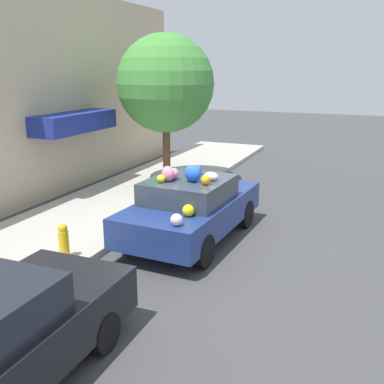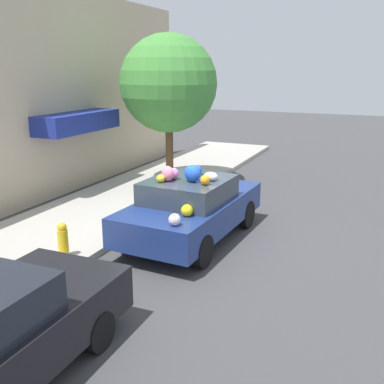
{
  "view_description": "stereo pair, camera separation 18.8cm",
  "coord_description": "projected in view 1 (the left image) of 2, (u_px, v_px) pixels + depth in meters",
  "views": [
    {
      "loc": [
        -8.72,
        -3.86,
        3.73
      ],
      "look_at": [
        0.0,
        -0.21,
        1.09
      ],
      "focal_mm": 42.0,
      "sensor_mm": 36.0,
      "label": 1
    },
    {
      "loc": [
        -8.65,
        -4.03,
        3.73
      ],
      "look_at": [
        0.0,
        -0.21,
        1.09
      ],
      "focal_mm": 42.0,
      "sensor_mm": 36.0,
      "label": 2
    }
  ],
  "objects": [
    {
      "name": "ground_plane",
      "position": [
        183.0,
        237.0,
        10.19
      ],
      "size": [
        60.0,
        60.0,
        0.0
      ],
      "primitive_type": "plane",
      "color": "#424244"
    },
    {
      "name": "fire_hydrant",
      "position": [
        64.0,
        241.0,
        8.66
      ],
      "size": [
        0.2,
        0.2,
        0.7
      ],
      "color": "gold",
      "rests_on": "sidewalk_curb"
    },
    {
      "name": "art_car",
      "position": [
        191.0,
        207.0,
        9.87
      ],
      "size": [
        4.1,
        2.02,
        1.77
      ],
      "rotation": [
        0.0,
        0.0,
        -0.05
      ],
      "color": "navy",
      "rests_on": "ground"
    },
    {
      "name": "building_facade",
      "position": [
        6.0,
        100.0,
        11.31
      ],
      "size": [
        18.0,
        1.2,
        5.95
      ],
      "color": "#C6B293",
      "rests_on": "ground"
    },
    {
      "name": "sidewalk_curb",
      "position": [
        84.0,
        219.0,
        11.17
      ],
      "size": [
        24.0,
        3.2,
        0.14
      ],
      "color": "#B2ADA3",
      "rests_on": "ground"
    },
    {
      "name": "street_tree",
      "position": [
        166.0,
        84.0,
        13.74
      ],
      "size": [
        3.0,
        3.0,
        4.6
      ],
      "color": "brown",
      "rests_on": "sidewalk_curb"
    }
  ]
}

